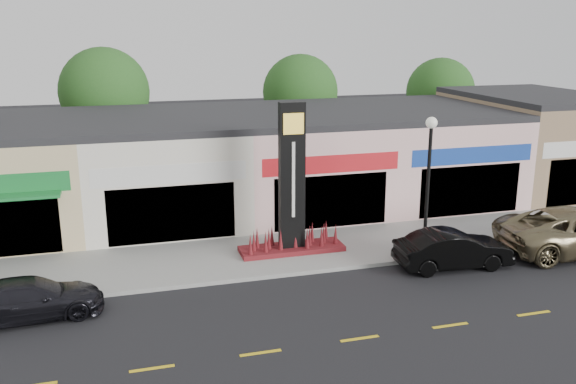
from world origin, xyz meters
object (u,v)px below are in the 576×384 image
car_dark_sedan (30,299)px  lamp_east_near (429,172)px  pylon_sign (292,200)px  car_black_conv (453,249)px

car_dark_sedan → lamp_east_near: bearing=-88.6°
lamp_east_near → car_dark_sedan: lamp_east_near is taller
pylon_sign → car_dark_sedan: pylon_sign is taller
pylon_sign → car_black_conv: size_ratio=1.36×
lamp_east_near → car_black_conv: (0.51, -1.31, -2.75)m
pylon_sign → car_dark_sedan: size_ratio=1.35×
lamp_east_near → pylon_sign: 5.42m
lamp_east_near → car_dark_sedan: (-14.46, -1.41, -2.83)m
car_dark_sedan → car_black_conv: 14.97m
pylon_sign → lamp_east_near: bearing=-18.7°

